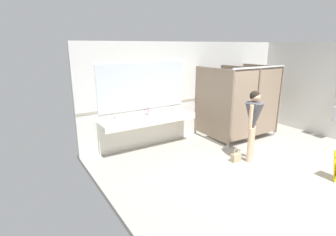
{
  "coord_description": "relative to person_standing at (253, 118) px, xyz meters",
  "views": [
    {
      "loc": [
        -4.54,
        -3.12,
        2.55
      ],
      "look_at": [
        -1.72,
        1.38,
        1.05
      ],
      "focal_mm": 27.64,
      "sensor_mm": 36.0,
      "label": 1
    }
  ],
  "objects": [
    {
      "name": "person_standing",
      "position": [
        0.0,
        0.0,
        0.0
      ],
      "size": [
        0.54,
        0.54,
        1.61
      ],
      "color": "#DBAD89",
      "rests_on": "ground_plane"
    },
    {
      "name": "floor_drain_cover",
      "position": [
        0.04,
        0.15,
        -1.01
      ],
      "size": [
        0.14,
        0.14,
        0.01
      ],
      "primitive_type": "cylinder",
      "color": "#B7BABF",
      "rests_on": "ground_plane"
    },
    {
      "name": "vanity_counter",
      "position": [
        -1.62,
        1.93,
        -0.4
      ],
      "size": [
        2.45,
        0.58,
        0.95
      ],
      "color": "silver",
      "rests_on": "ground_plane"
    },
    {
      "name": "ground_plane",
      "position": [
        0.05,
        -0.52,
        -1.06
      ],
      "size": [
        6.7,
        5.94,
        0.1
      ],
      "primitive_type": "cube",
      "color": "#9E998E"
    },
    {
      "name": "mirror_panel",
      "position": [
        -1.62,
        2.14,
        0.55
      ],
      "size": [
        2.35,
        0.02,
        1.15
      ],
      "primitive_type": "cube",
      "color": "silver",
      "rests_on": "wall_back"
    },
    {
      "name": "wall_back",
      "position": [
        0.05,
        2.21,
        0.31
      ],
      "size": [
        6.7,
        0.12,
        2.64
      ],
      "primitive_type": "cube",
      "color": "silver",
      "rests_on": "ground_plane"
    },
    {
      "name": "paper_cup",
      "position": [
        -1.25,
        1.77,
        -0.14
      ],
      "size": [
        0.07,
        0.07,
        0.08
      ],
      "primitive_type": "cylinder",
      "color": "white",
      "rests_on": "vanity_counter"
    },
    {
      "name": "wall_back_tile_band",
      "position": [
        0.05,
        2.15,
        0.04
      ],
      "size": [
        6.7,
        0.01,
        0.06
      ],
      "primitive_type": "cube",
      "color": "#9E937F",
      "rests_on": "wall_back"
    },
    {
      "name": "handbag",
      "position": [
        -0.32,
        0.12,
        -0.91
      ],
      "size": [
        0.24,
        0.11,
        0.32
      ],
      "color": "tan",
      "rests_on": "ground_plane"
    },
    {
      "name": "bathroom_stalls",
      "position": [
        1.01,
        1.23,
        0.05
      ],
      "size": [
        1.94,
        1.42,
        2.03
      ],
      "color": "#84705B",
      "rests_on": "ground_plane"
    },
    {
      "name": "soap_dispenser",
      "position": [
        -1.55,
        2.02,
        -0.1
      ],
      "size": [
        0.07,
        0.07,
        0.19
      ],
      "color": "#D899B2",
      "rests_on": "vanity_counter"
    }
  ]
}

